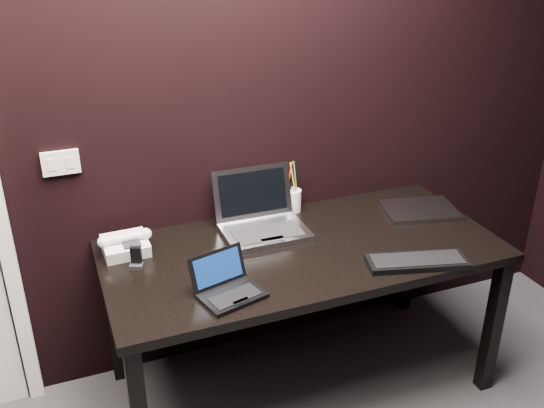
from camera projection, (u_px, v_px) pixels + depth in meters
name	position (u px, v px, depth m)	size (l,w,h in m)	color
wall_back	(204.00, 104.00, 2.61)	(4.00, 4.00, 0.00)	black
wall_switch	(61.00, 163.00, 2.47)	(0.15, 0.02, 0.10)	silver
desk	(302.00, 263.00, 2.65)	(1.70, 0.80, 0.74)	black
netbook	(228.00, 288.00, 2.27)	(0.27, 0.26, 0.15)	black
silver_laptop	(262.00, 221.00, 2.73)	(0.37, 0.34, 0.26)	#A3A3A9
ext_keyboard	(417.00, 261.00, 2.48)	(0.43, 0.24, 0.03)	black
closed_laptop	(420.00, 210.00, 2.91)	(0.39, 0.31, 0.02)	gray
desk_phone	(125.00, 245.00, 2.55)	(0.23, 0.18, 0.11)	silver
mobile_phone	(136.00, 260.00, 2.45)	(0.06, 0.06, 0.09)	black
pen_cup	(292.00, 199.00, 2.91)	(0.11, 0.11, 0.25)	silver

